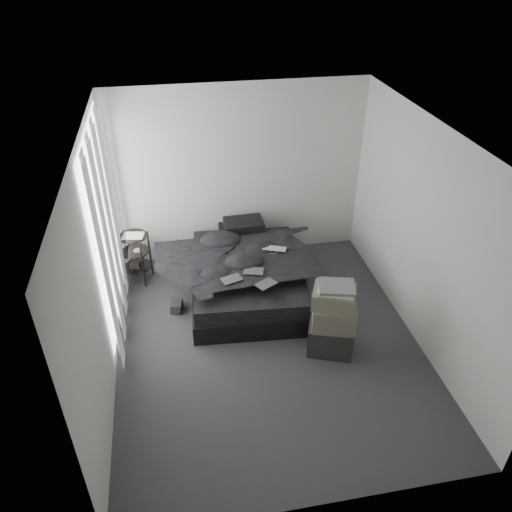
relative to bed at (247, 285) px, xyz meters
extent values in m
cube|color=#37373A|center=(0.08, -1.02, -0.13)|extent=(3.60, 4.20, 0.01)
cube|color=white|center=(0.08, -1.02, 2.47)|extent=(3.60, 4.20, 0.01)
cube|color=silver|center=(0.08, 1.08, 1.17)|extent=(3.60, 0.01, 2.60)
cube|color=silver|center=(0.08, -3.12, 1.17)|extent=(3.60, 0.01, 2.60)
cube|color=silver|center=(-1.72, -1.02, 1.17)|extent=(0.01, 4.20, 2.60)
cube|color=silver|center=(1.88, -1.02, 1.17)|extent=(0.01, 4.20, 2.60)
cube|color=white|center=(-1.70, -0.12, 1.22)|extent=(0.02, 2.00, 2.30)
cube|color=white|center=(-1.65, -0.12, 1.15)|extent=(0.06, 2.12, 2.48)
cube|color=black|center=(0.00, 0.00, 0.00)|extent=(1.64, 2.07, 0.27)
cube|color=black|center=(0.00, 0.00, 0.24)|extent=(1.57, 2.01, 0.21)
imported|color=black|center=(0.00, -0.05, 0.46)|extent=(1.58, 1.79, 0.23)
cube|color=black|center=(0.01, 0.76, 0.41)|extent=(0.62, 0.45, 0.13)
cube|color=black|center=(0.08, 0.74, 0.54)|extent=(0.56, 0.40, 0.12)
imported|color=silver|center=(0.36, 0.02, 0.58)|extent=(0.37, 0.31, 0.02)
cube|color=black|center=(-0.28, -0.50, 0.58)|extent=(0.28, 0.23, 0.01)
cube|color=black|center=(0.02, -0.38, 0.58)|extent=(0.28, 0.23, 0.01)
cube|color=black|center=(0.12, -0.68, 0.59)|extent=(0.30, 0.27, 0.01)
cylinder|color=black|center=(-1.48, 0.61, 0.23)|extent=(0.50, 0.50, 0.73)
cube|color=white|center=(-1.48, 0.60, 0.60)|extent=(0.31, 0.25, 0.01)
cube|color=black|center=(-0.98, -0.21, -0.07)|extent=(0.18, 0.22, 0.14)
cube|color=black|center=(0.79, -1.26, 0.06)|extent=(0.63, 0.57, 0.39)
cube|color=#656050|center=(0.79, -1.28, 0.40)|extent=(0.58, 0.51, 0.30)
cube|color=#656050|center=(0.78, -1.26, 0.65)|extent=(0.58, 0.53, 0.20)
cube|color=silver|center=(0.79, -1.26, 0.77)|extent=(0.48, 0.44, 0.04)
cube|color=silver|center=(0.79, -1.28, 0.81)|extent=(0.45, 0.39, 0.04)
camera|label=1|loc=(-0.89, -5.43, 4.11)|focal=35.00mm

